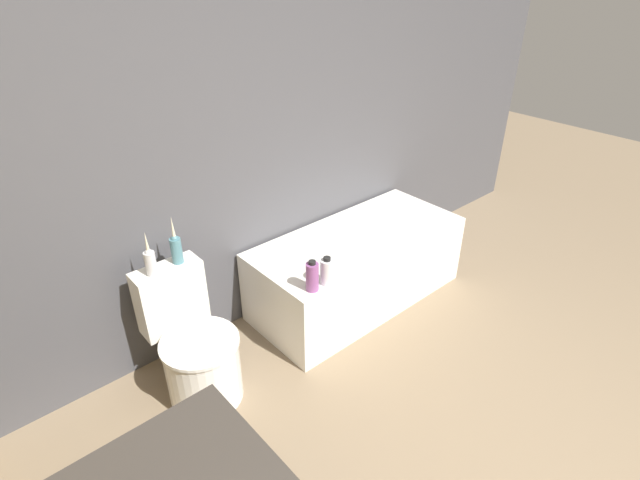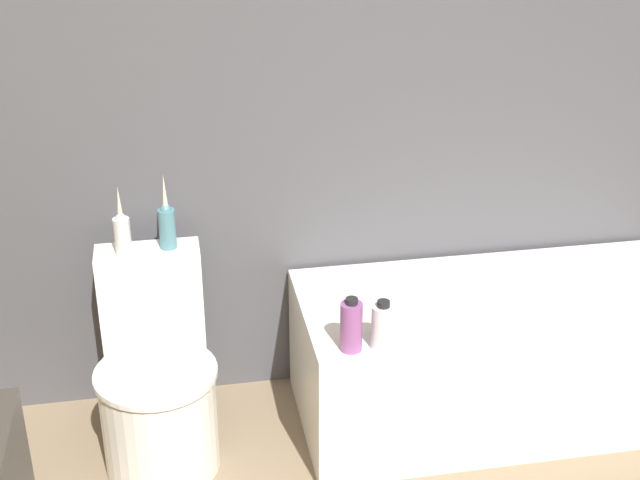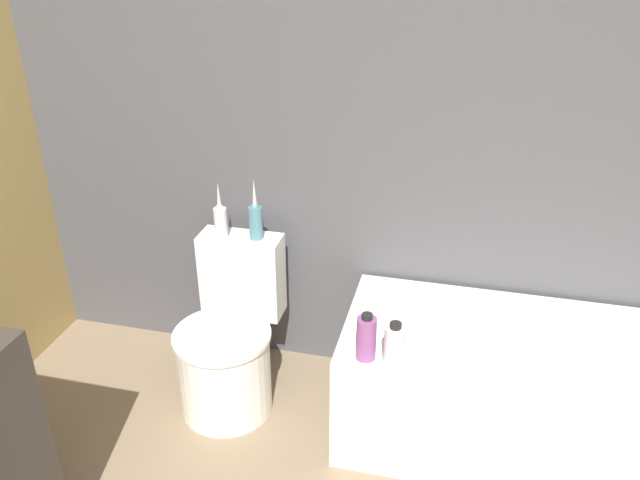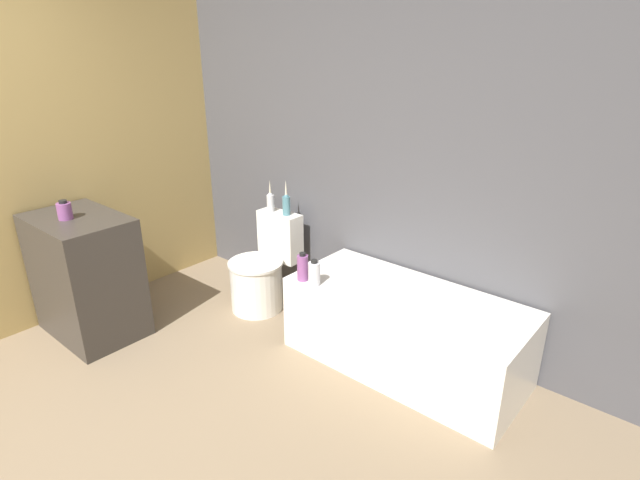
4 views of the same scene
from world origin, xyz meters
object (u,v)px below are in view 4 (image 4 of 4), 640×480
(toilet, at_px, (262,273))
(vase_gold, at_px, (270,201))
(shampoo_bottle_short, at_px, (314,273))
(soap_bottle_glass, at_px, (64,211))
(vase_silver, at_px, (286,203))
(bathtub, at_px, (405,330))
(shampoo_bottle_tall, at_px, (303,267))

(toilet, xyz_separation_m, vase_gold, (-0.08, 0.19, 0.53))
(shampoo_bottle_short, bearing_deg, vase_gold, 152.44)
(soap_bottle_glass, relative_size, shampoo_bottle_short, 0.74)
(vase_silver, distance_m, shampoo_bottle_short, 0.84)
(vase_silver, bearing_deg, toilet, -110.28)
(toilet, relative_size, vase_silver, 2.62)
(soap_bottle_glass, bearing_deg, toilet, 58.73)
(bathtub, bearing_deg, vase_silver, 171.54)
(toilet, xyz_separation_m, shampoo_bottle_short, (0.75, -0.24, 0.31))
(bathtub, bearing_deg, vase_gold, 173.26)
(vase_gold, xyz_separation_m, vase_silver, (0.16, 0.02, 0.01))
(vase_gold, bearing_deg, shampoo_bottle_short, -27.56)
(bathtub, relative_size, soap_bottle_glass, 11.61)
(bathtub, xyz_separation_m, vase_silver, (-1.21, 0.18, 0.56))
(toilet, relative_size, vase_gold, 2.88)
(shampoo_bottle_short, bearing_deg, vase_silver, 146.21)
(toilet, distance_m, shampoo_bottle_short, 0.85)
(vase_silver, distance_m, shampoo_bottle_tall, 0.75)
(bathtub, relative_size, shampoo_bottle_short, 8.63)
(toilet, bearing_deg, vase_gold, 112.05)
(shampoo_bottle_tall, bearing_deg, shampoo_bottle_short, -3.12)
(vase_silver, bearing_deg, shampoo_bottle_tall, -38.05)
(bathtub, bearing_deg, shampoo_bottle_short, -152.90)
(soap_bottle_glass, height_order, vase_silver, soap_bottle_glass)
(soap_bottle_glass, distance_m, vase_silver, 1.54)
(toilet, relative_size, soap_bottle_glass, 5.61)
(soap_bottle_glass, bearing_deg, bathtub, 30.38)
(toilet, relative_size, shampoo_bottle_tall, 3.78)
(vase_gold, distance_m, shampoo_bottle_short, 0.96)
(soap_bottle_glass, xyz_separation_m, vase_silver, (0.76, 1.33, -0.12))
(toilet, xyz_separation_m, shampoo_bottle_tall, (0.65, -0.24, 0.32))
(shampoo_bottle_tall, bearing_deg, vase_silver, 141.95)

